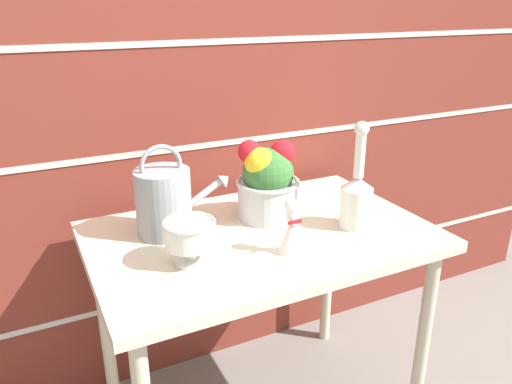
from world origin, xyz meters
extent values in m
cube|color=maroon|center=(0.00, 0.44, 1.10)|extent=(3.60, 0.08, 2.20)
cube|color=beige|center=(0.00, 0.40, 0.34)|extent=(3.53, 0.00, 0.02)
cube|color=beige|center=(0.00, 0.40, 0.92)|extent=(3.53, 0.00, 0.02)
cube|color=beige|center=(0.00, 0.40, 1.28)|extent=(3.53, 0.00, 0.02)
cube|color=beige|center=(0.00, 0.00, 0.72)|extent=(1.04, 0.68, 0.04)
cylinder|color=beige|center=(0.46, -0.28, 0.35)|extent=(0.04, 0.04, 0.70)
cylinder|color=beige|center=(-0.46, 0.28, 0.35)|extent=(0.04, 0.04, 0.70)
cylinder|color=beige|center=(0.46, 0.28, 0.35)|extent=(0.04, 0.04, 0.70)
cylinder|color=#93999E|center=(-0.27, 0.12, 0.84)|extent=(0.17, 0.17, 0.20)
cylinder|color=#93999E|center=(-0.13, 0.12, 0.85)|extent=(0.14, 0.02, 0.09)
cone|color=#93999E|center=(-0.06, 0.12, 0.89)|extent=(0.05, 0.05, 0.06)
torus|color=#93999E|center=(-0.27, 0.12, 0.96)|extent=(0.13, 0.01, 0.13)
cylinder|color=silver|center=(-0.26, -0.09, 0.75)|extent=(0.09, 0.09, 0.01)
cylinder|color=silver|center=(-0.26, -0.09, 0.77)|extent=(0.03, 0.03, 0.04)
sphere|color=silver|center=(-0.26, -0.09, 0.77)|extent=(0.04, 0.04, 0.04)
cylinder|color=silver|center=(-0.26, -0.09, 0.83)|extent=(0.13, 0.13, 0.07)
torus|color=silver|center=(-0.26, -0.09, 0.86)|extent=(0.14, 0.14, 0.01)
cylinder|color=#BCBCC1|center=(0.07, 0.09, 0.80)|extent=(0.20, 0.20, 0.12)
torus|color=#BCBCC1|center=(0.07, 0.09, 0.86)|extent=(0.21, 0.21, 0.01)
sphere|color=#387033|center=(0.07, 0.09, 0.89)|extent=(0.17, 0.17, 0.17)
sphere|color=yellow|center=(0.04, 0.08, 0.94)|extent=(0.10, 0.10, 0.10)
sphere|color=red|center=(0.02, 0.12, 0.97)|extent=(0.07, 0.07, 0.07)
sphere|color=red|center=(0.12, 0.09, 0.96)|extent=(0.08, 0.08, 0.08)
cylinder|color=silver|center=(0.28, -0.10, 0.81)|extent=(0.10, 0.10, 0.13)
cone|color=silver|center=(0.28, -0.10, 0.89)|extent=(0.10, 0.10, 0.04)
cylinder|color=silver|center=(0.28, -0.10, 0.97)|extent=(0.03, 0.03, 0.14)
sphere|color=silver|center=(0.28, -0.10, 1.06)|extent=(0.05, 0.05, 0.05)
cone|color=white|center=(0.01, -0.16, 0.79)|extent=(0.08, 0.08, 0.11)
cylinder|color=white|center=(0.01, -0.16, 0.86)|extent=(0.03, 0.03, 0.04)
sphere|color=white|center=(0.01, -0.16, 0.88)|extent=(0.04, 0.04, 0.04)
cube|color=red|center=(0.01, -0.18, 0.84)|extent=(0.04, 0.01, 0.01)
camera|label=1|loc=(-0.64, -1.25, 1.41)|focal=35.00mm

